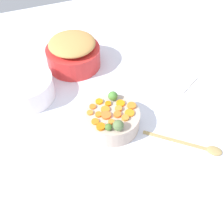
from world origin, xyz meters
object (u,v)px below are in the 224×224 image
object	(u,v)px
metal_pot	(74,57)
casserole_dish	(26,88)
wooden_spoon	(197,146)
serving_bowl_carrots	(112,120)

from	to	relation	value
metal_pot	casserole_dish	world-z (taller)	casserole_dish
wooden_spoon	casserole_dish	size ratio (longest dim) A/B	1.03
metal_pot	casserole_dish	size ratio (longest dim) A/B	1.07
serving_bowl_carrots	metal_pot	size ratio (longest dim) A/B	0.82
wooden_spoon	casserole_dish	bearing A→B (deg)	-42.69
serving_bowl_carrots	wooden_spoon	distance (m)	0.36
metal_pot	serving_bowl_carrots	bearing A→B (deg)	94.15
metal_pot	wooden_spoon	world-z (taller)	metal_pot
serving_bowl_carrots	casserole_dish	world-z (taller)	casserole_dish
casserole_dish	wooden_spoon	bearing A→B (deg)	137.31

